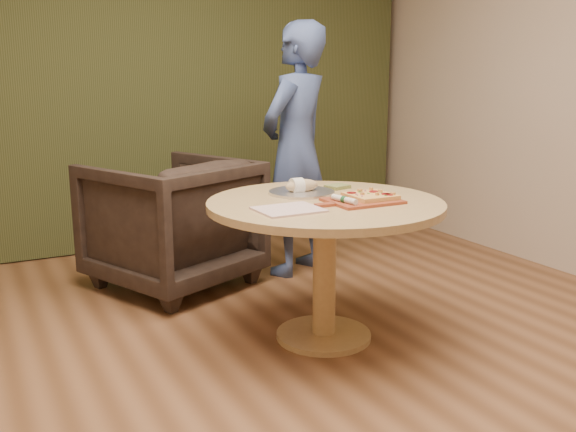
# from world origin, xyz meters

# --- Properties ---
(room_shell) EXTENTS (5.04, 6.04, 2.84)m
(room_shell) POSITION_xyz_m (0.00, 0.00, 1.40)
(room_shell) COLOR brown
(room_shell) RESTS_ON ground
(curtain) EXTENTS (4.80, 0.14, 2.78)m
(curtain) POSITION_xyz_m (0.00, 2.90, 1.40)
(curtain) COLOR #2D3317
(curtain) RESTS_ON ground
(pedestal_table) EXTENTS (1.22, 1.22, 0.75)m
(pedestal_table) POSITION_xyz_m (0.39, 0.59, 0.61)
(pedestal_table) COLOR tan
(pedestal_table) RESTS_ON ground
(pizza_paddle) EXTENTS (0.45, 0.28, 0.01)m
(pizza_paddle) POSITION_xyz_m (0.52, 0.47, 0.76)
(pizza_paddle) COLOR brown
(pizza_paddle) RESTS_ON pedestal_table
(flatbread_pizza) EXTENTS (0.22, 0.22, 0.04)m
(flatbread_pizza) POSITION_xyz_m (0.59, 0.48, 0.78)
(flatbread_pizza) COLOR #E7B25A
(flatbread_pizza) RESTS_ON pizza_paddle
(cutlery_roll) EXTENTS (0.05, 0.20, 0.03)m
(cutlery_roll) POSITION_xyz_m (0.41, 0.45, 0.78)
(cutlery_roll) COLOR beige
(cutlery_roll) RESTS_ON pizza_paddle
(newspaper) EXTENTS (0.30, 0.25, 0.01)m
(newspaper) POSITION_xyz_m (0.11, 0.47, 0.76)
(newspaper) COLOR white
(newspaper) RESTS_ON pedestal_table
(serving_tray) EXTENTS (0.36, 0.36, 0.02)m
(serving_tray) POSITION_xyz_m (0.37, 0.81, 0.76)
(serving_tray) COLOR silver
(serving_tray) RESTS_ON pedestal_table
(bread_roll) EXTENTS (0.19, 0.09, 0.09)m
(bread_roll) POSITION_xyz_m (0.36, 0.81, 0.79)
(bread_roll) COLOR tan
(bread_roll) RESTS_ON serving_tray
(green_packet) EXTENTS (0.14, 0.12, 0.02)m
(green_packet) POSITION_xyz_m (0.63, 0.86, 0.76)
(green_packet) COLOR #54602B
(green_packet) RESTS_ON pedestal_table
(armchair) EXTENTS (1.18, 1.15, 0.94)m
(armchair) POSITION_xyz_m (-0.05, 1.81, 0.47)
(armchair) COLOR black
(armchair) RESTS_ON ground
(person_standing) EXTENTS (0.75, 0.67, 1.73)m
(person_standing) POSITION_xyz_m (0.81, 1.70, 0.86)
(person_standing) COLOR #3A4D7D
(person_standing) RESTS_ON ground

